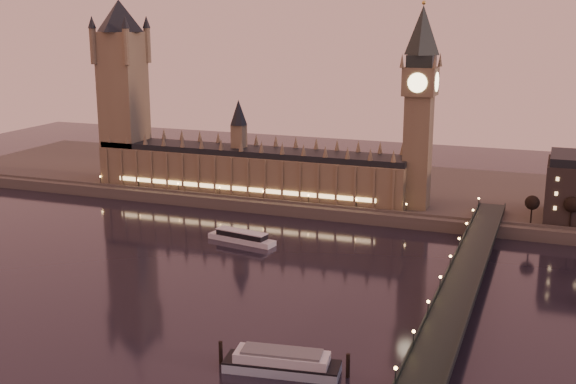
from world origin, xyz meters
name	(u,v)px	position (x,y,z in m)	size (l,w,h in m)	color
ground	(220,283)	(0.00, 0.00, 0.00)	(700.00, 700.00, 0.00)	black
far_embankment	(389,190)	(30.00, 165.00, 3.00)	(560.00, 130.00, 6.00)	#423D35
palace_of_westminster	(249,165)	(-40.12, 120.99, 21.71)	(180.00, 26.62, 52.00)	brown
victoria_tower	(123,81)	(-120.00, 121.00, 65.79)	(31.68, 31.68, 118.00)	brown
big_ben	(420,96)	(53.99, 120.99, 63.95)	(17.68, 17.68, 104.00)	brown
westminster_bridge	(455,301)	(91.61, 0.00, 5.52)	(13.20, 260.00, 15.30)	black
bare_tree_0	(533,204)	(112.00, 109.00, 16.00)	(6.58, 6.58, 13.37)	black
bare_tree_1	(568,207)	(127.45, 109.00, 16.00)	(6.58, 6.58, 13.37)	black
cruise_boat_a	(242,237)	(-13.80, 51.85, 2.39)	(34.64, 13.43, 5.42)	silver
moored_barge	(282,362)	(49.59, -59.72, 3.09)	(39.49, 14.52, 7.31)	#93ABBB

